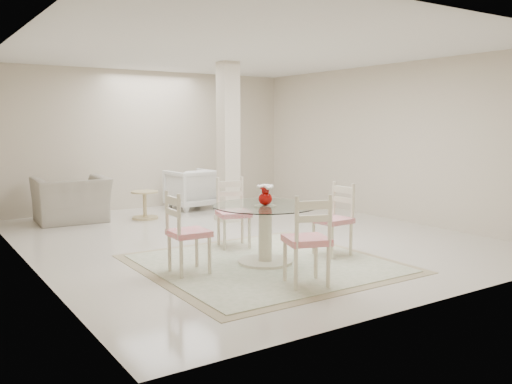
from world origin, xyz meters
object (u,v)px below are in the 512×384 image
dining_chair_north (232,207)px  dining_chair_south (309,234)px  dining_chair_west (183,227)px  side_table (145,206)px  column (228,143)px  dining_chair_east (336,214)px  red_vase (266,194)px  armchair_white (191,189)px  recliner_taupe (71,200)px  dining_table (265,234)px

dining_chair_north → dining_chair_south: (-0.29, -2.01, 0.02)m
dining_chair_north → dining_chair_south: size_ratio=0.97×
dining_chair_west → side_table: dining_chair_west is taller
column → dining_chair_south: bearing=-108.6°
dining_chair_east → red_vase: bearing=-100.2°
dining_chair_south → armchair_white: size_ratio=1.24×
red_vase → dining_chair_west: dining_chair_west is taller
dining_chair_east → dining_chair_south: size_ratio=0.96×
armchair_white → side_table: bearing=22.0°
column → dining_chair_north: (-0.98, -1.77, -0.80)m
recliner_taupe → dining_chair_west: bearing=95.1°
column → side_table: bearing=140.1°
red_vase → dining_chair_south: (-0.15, -1.01, -0.28)m
dining_chair_south → dining_chair_north: bearing=-79.9°
armchair_white → side_table: 1.36m
dining_table → dining_chair_east: bearing=-7.0°
red_vase → dining_chair_east: (1.00, -0.12, -0.31)m
red_vase → armchair_white: (1.18, 4.33, -0.45)m
dining_table → dining_chair_east: 1.03m
armchair_white → dining_chair_east: bearing=83.5°
red_vase → dining_chair_north: 1.06m
red_vase → side_table: size_ratio=0.51×
dining_table → dining_chair_west: bearing=172.7°
dining_chair_north → dining_chair_south: bearing=-82.6°
dining_chair_north → red_vase: bearing=-82.3°
dining_chair_south → recliner_taupe: (-1.04, 5.13, -0.18)m
red_vase → side_table: red_vase is taller
dining_chair_south → armchair_white: dining_chair_south is taller
armchair_white → side_table: size_ratio=1.75×
dining_chair_east → dining_chair_west: dining_chair_west is taller
red_vase → recliner_taupe: (-1.19, 4.12, -0.46)m
recliner_taupe → dining_table: bearing=108.6°
red_vase → side_table: 3.79m
dining_table → dining_chair_north: bearing=81.8°
dining_chair_north → side_table: 2.75m
column → armchair_white: (0.06, 1.56, -0.96)m
dining_chair_east → recliner_taupe: 4.78m
dining_chair_north → recliner_taupe: size_ratio=0.88×
dining_table → dining_chair_east: dining_chair_east is taller
dining_chair_east → dining_chair_south: 1.46m
dining_table → armchair_white: size_ratio=1.44×
red_vase → dining_chair_south: size_ratio=0.23×
recliner_taupe → dining_chair_south: bearing=104.0°
column → side_table: 1.87m
armchair_white → recliner_taupe: bearing=0.8°
dining_table → red_vase: (0.00, -0.00, 0.48)m
dining_chair_east → recliner_taupe: size_ratio=0.87×
red_vase → dining_chair_east: size_ratio=0.25×
dining_chair_west → armchair_white: (2.19, 4.20, -0.15)m
recliner_taupe → side_table: size_ratio=2.39×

